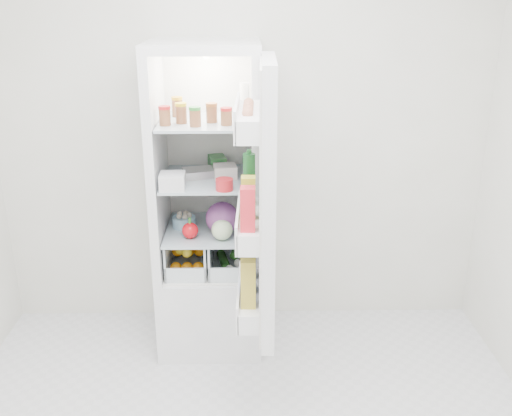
{
  "coord_description": "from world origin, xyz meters",
  "views": [
    {
      "loc": [
        0.02,
        -1.9,
        2.03
      ],
      "look_at": [
        0.07,
        0.95,
        0.96
      ],
      "focal_mm": 40.0,
      "sensor_mm": 36.0,
      "label": 1
    }
  ],
  "objects_px": {
    "fridge_door": "(262,207)",
    "mushroom_bowl": "(184,222)",
    "refrigerator": "(210,237)",
    "red_cabbage": "(222,218)"
  },
  "relations": [
    {
      "from": "mushroom_bowl",
      "to": "fridge_door",
      "type": "distance_m",
      "value": 0.81
    },
    {
      "from": "fridge_door",
      "to": "mushroom_bowl",
      "type": "bearing_deg",
      "value": 37.61
    },
    {
      "from": "refrigerator",
      "to": "mushroom_bowl",
      "type": "height_order",
      "value": "refrigerator"
    },
    {
      "from": "red_cabbage",
      "to": "refrigerator",
      "type": "bearing_deg",
      "value": 121.18
    },
    {
      "from": "red_cabbage",
      "to": "fridge_door",
      "type": "height_order",
      "value": "fridge_door"
    },
    {
      "from": "refrigerator",
      "to": "mushroom_bowl",
      "type": "distance_m",
      "value": 0.19
    },
    {
      "from": "refrigerator",
      "to": "mushroom_bowl",
      "type": "relative_size",
      "value": 13.45
    },
    {
      "from": "refrigerator",
      "to": "fridge_door",
      "type": "distance_m",
      "value": 0.82
    },
    {
      "from": "red_cabbage",
      "to": "fridge_door",
      "type": "relative_size",
      "value": 0.14
    },
    {
      "from": "refrigerator",
      "to": "mushroom_bowl",
      "type": "xyz_separation_m",
      "value": [
        -0.14,
        -0.04,
        0.11
      ]
    }
  ]
}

